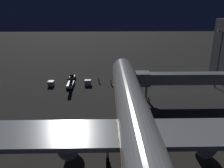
{
  "coord_description": "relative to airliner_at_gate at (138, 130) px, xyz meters",
  "views": [
    {
      "loc": [
        4.21,
        36.82,
        21.72
      ],
      "look_at": [
        3.0,
        -15.85,
        3.5
      ],
      "focal_mm": 37.19,
      "sensor_mm": 36.0,
      "label": 1
    }
  ],
  "objects": [
    {
      "name": "airliner_at_gate",
      "position": [
        0.0,
        0.0,
        0.0
      ],
      "size": [
        54.04,
        70.42,
        19.74
      ],
      "color": "silver",
      "rests_on": "ground_plane"
    },
    {
      "name": "ground_crew_by_belt_loader",
      "position": [
        6.57,
        -36.23,
        -4.21
      ],
      "size": [
        0.4,
        0.4,
        1.8
      ],
      "color": "black",
      "rests_on": "ground_plane"
    },
    {
      "name": "ground_plane",
      "position": [
        0.0,
        -8.57,
        -5.2
      ],
      "size": [
        320.0,
        320.0,
        0.0
      ],
      "primitive_type": "plane",
      "color": "#383533"
    },
    {
      "name": "pushback_tug",
      "position": [
        14.64,
        -38.4,
        -4.42
      ],
      "size": [
        1.86,
        2.61,
        1.95
      ],
      "color": "slate",
      "rests_on": "ground_plane"
    },
    {
      "name": "ground_crew_near_nose_gear",
      "position": [
        10.79,
        -36.58,
        -4.26
      ],
      "size": [
        0.4,
        0.4,
        1.71
      ],
      "color": "black",
      "rests_on": "ground_plane"
    },
    {
      "name": "baggage_container_mid_row",
      "position": [
        9.61,
        -33.85,
        -4.45
      ],
      "size": [
        1.8,
        1.51,
        1.5
      ],
      "primitive_type": "cube",
      "color": "#B7BABF",
      "rests_on": "ground_plane"
    },
    {
      "name": "apron_floodlight_mast",
      "position": [
        -25.5,
        -31.27,
        4.05
      ],
      "size": [
        2.9,
        0.5,
        15.69
      ],
      "color": "#59595E",
      "rests_on": "ground_plane"
    },
    {
      "name": "ground_crew_marshaller_fwd",
      "position": [
        3.06,
        -34.13,
        -4.18
      ],
      "size": [
        0.4,
        0.4,
        1.85
      ],
      "color": "black",
      "rests_on": "ground_plane"
    },
    {
      "name": "jet_bridge",
      "position": [
        -11.85,
        -22.82,
        0.09
      ],
      "size": [
        22.06,
        3.4,
        6.82
      ],
      "color": "#9E9E99",
      "rests_on": "ground_plane"
    },
    {
      "name": "traffic_cone_nose_port",
      "position": [
        -2.2,
        -34.42,
        -4.92
      ],
      "size": [
        0.36,
        0.36,
        0.55
      ],
      "primitive_type": "cone",
      "color": "orange",
      "rests_on": "ground_plane"
    },
    {
      "name": "belt_loader",
      "position": [
        14.31,
        -32.47,
        -4.35
      ],
      "size": [
        1.96,
        8.12,
        3.43
      ],
      "color": "silver",
      "rests_on": "ground_plane"
    },
    {
      "name": "traffic_cone_nose_starboard",
      "position": [
        2.2,
        -34.42,
        -4.92
      ],
      "size": [
        0.36,
        0.36,
        0.55
      ],
      "primitive_type": "cone",
      "color": "orange",
      "rests_on": "ground_plane"
    },
    {
      "name": "baggage_container_near_belt",
      "position": [
        19.85,
        -33.37,
        -4.49
      ],
      "size": [
        1.54,
        1.86,
        1.41
      ],
      "primitive_type": "cube",
      "color": "#B7BABF",
      "rests_on": "ground_plane"
    }
  ]
}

